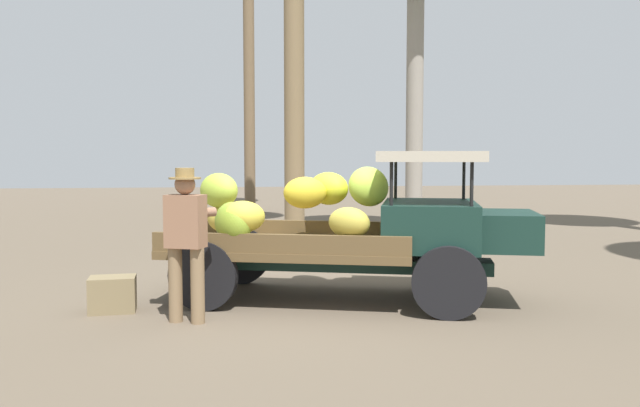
# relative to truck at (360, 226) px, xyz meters

# --- Properties ---
(ground_plane) EXTENTS (60.00, 60.00, 0.00)m
(ground_plane) POSITION_rel_truck_xyz_m (-0.53, 0.37, -0.92)
(ground_plane) COLOR brown
(truck) EXTENTS (4.66, 2.73, 1.85)m
(truck) POSITION_rel_truck_xyz_m (0.00, 0.00, 0.00)
(truck) COLOR #152F28
(truck) RESTS_ON ground
(farmer) EXTENTS (0.56, 0.52, 1.67)m
(farmer) POSITION_rel_truck_xyz_m (-2.06, -0.84, 0.03)
(farmer) COLOR #846A4A
(farmer) RESTS_ON ground
(wooden_crate) EXTENTS (0.54, 0.40, 0.41)m
(wooden_crate) POSITION_rel_truck_xyz_m (-2.94, -0.24, -0.72)
(wooden_crate) COLOR olive
(wooden_crate) RESTS_ON ground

